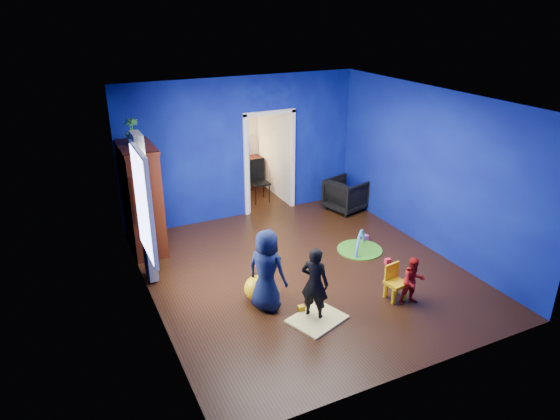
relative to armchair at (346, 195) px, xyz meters
name	(u,v)px	position (x,y,z in m)	size (l,w,h in m)	color
floor	(305,272)	(-2.10, -2.03, -0.35)	(5.00, 5.50, 0.01)	black
ceiling	(309,99)	(-2.10, -2.03, 2.55)	(5.00, 5.50, 0.01)	white
wall_back	(242,149)	(-2.10, 0.72, 1.10)	(5.00, 0.02, 2.90)	navy
wall_front	(423,271)	(-2.10, -4.78, 1.10)	(5.00, 0.02, 2.90)	navy
wall_left	(147,220)	(-4.60, -2.03, 1.10)	(0.02, 5.50, 2.90)	navy
wall_right	(430,170)	(0.40, -2.03, 1.10)	(0.02, 5.50, 2.90)	navy
alcove	(253,145)	(-1.50, 1.60, 0.90)	(1.00, 1.75, 2.50)	silver
armchair	(346,195)	(0.00, 0.00, 0.00)	(0.75, 0.77, 0.70)	black
child_black	(315,283)	(-2.59, -3.21, 0.21)	(0.41, 0.27, 1.11)	black
child_navy	(267,270)	(-3.10, -2.70, 0.28)	(0.61, 0.40, 1.26)	#10163B
toddler_red	(413,281)	(-1.08, -3.53, 0.03)	(0.37, 0.29, 0.76)	red
vase	(138,143)	(-4.31, -0.28, 1.72)	(0.21, 0.21, 0.21)	#0B4F5E
potted_plant	(132,131)	(-4.31, 0.24, 1.82)	(0.23, 0.23, 0.42)	green
tv_armoire	(142,199)	(-4.31, 0.02, 0.63)	(0.58, 1.14, 1.96)	#371709
crt_tv	(144,196)	(-4.27, 0.02, 0.67)	(0.46, 0.70, 0.54)	silver
yellow_blanket	(317,319)	(-2.59, -3.31, -0.33)	(0.75, 0.60, 0.03)	#F2E07A
hopper_ball	(257,288)	(-3.15, -2.45, -0.15)	(0.40, 0.40, 0.40)	yellow
kid_chair	(396,284)	(-1.23, -3.33, -0.10)	(0.28, 0.28, 0.50)	yellow
play_mat	(360,250)	(-0.81, -1.75, -0.34)	(0.82, 0.82, 0.02)	green
toy_arch	(360,249)	(-0.81, -1.75, -0.33)	(0.74, 0.74, 0.05)	#3F8CD8
window_left	(142,204)	(-4.58, -1.68, 1.20)	(0.03, 0.95, 1.55)	white
curtain	(144,209)	(-4.47, -1.13, 0.90)	(0.14, 0.42, 2.40)	slate
doorway	(269,164)	(-1.50, 0.72, 0.70)	(1.16, 0.10, 2.10)	white
study_desk	(244,173)	(-1.50, 2.23, 0.03)	(0.88, 0.44, 0.75)	#3D140A
desk_monitor	(241,149)	(-1.50, 2.35, 0.60)	(0.40, 0.05, 0.32)	black
desk_lamp	(231,152)	(-1.78, 2.29, 0.58)	(0.14, 0.14, 0.14)	#FFD88C
folding_chair	(259,182)	(-1.50, 1.27, 0.11)	(0.40, 0.40, 0.92)	black
book_shelf	(240,104)	(-1.50, 2.34, 1.67)	(0.88, 0.24, 0.04)	white
toy_0	(388,261)	(-0.66, -2.40, -0.30)	(0.10, 0.08, 0.10)	red
toy_1	(363,235)	(-0.46, -1.34, -0.29)	(0.11, 0.11, 0.11)	#2987ED
toy_2	(301,309)	(-2.70, -3.03, -0.30)	(0.10, 0.08, 0.10)	#E9A40C
toy_3	(319,253)	(-1.60, -1.63, -0.29)	(0.11, 0.11, 0.11)	green
toy_4	(365,238)	(-0.47, -1.44, -0.30)	(0.10, 0.08, 0.10)	#D34FA0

